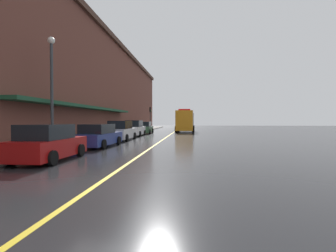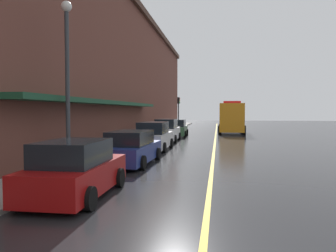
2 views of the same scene
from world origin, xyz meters
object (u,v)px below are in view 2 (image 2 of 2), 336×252
(parked_car_0, at_px, (76,170))
(parking_meter_1, at_px, (111,139))
(parking_meter_0, at_px, (155,128))
(street_lamp_left, at_px, (67,67))
(traffic_light_near, at_px, (179,107))
(parked_car_4, at_px, (177,128))
(utility_truck, at_px, (232,118))
(parked_car_3, at_px, (167,131))
(parked_car_1, at_px, (131,148))
(parked_car_2, at_px, (154,137))

(parked_car_0, height_order, parking_meter_1, parked_car_0)
(parking_meter_0, height_order, street_lamp_left, street_lamp_left)
(traffic_light_near, bearing_deg, parked_car_4, -83.83)
(traffic_light_near, bearing_deg, utility_truck, -47.16)
(parked_car_3, bearing_deg, parking_meter_1, 173.18)
(utility_truck, distance_m, parking_meter_0, 11.80)
(parked_car_1, xyz_separation_m, utility_truck, (5.63, 22.99, 0.95))
(utility_truck, bearing_deg, parked_car_4, -43.09)
(parked_car_0, xyz_separation_m, street_lamp_left, (-2.01, 3.71, 3.60))
(parked_car_4, distance_m, parking_meter_0, 4.00)
(parked_car_0, height_order, parked_car_4, parked_car_0)
(parked_car_2, relative_size, parking_meter_0, 3.58)
(street_lamp_left, bearing_deg, parked_car_1, 48.08)
(street_lamp_left, bearing_deg, parked_car_3, 82.44)
(utility_truck, bearing_deg, parked_car_2, -16.89)
(utility_truck, xyz_separation_m, parking_meter_0, (-7.12, -9.39, -0.65))
(parked_car_4, height_order, utility_truck, utility_truck)
(parking_meter_1, bearing_deg, traffic_light_near, 89.88)
(parked_car_0, bearing_deg, traffic_light_near, 1.59)
(utility_truck, distance_m, traffic_light_near, 10.48)
(parking_meter_1, bearing_deg, parked_car_4, 84.63)
(parked_car_4, height_order, parking_meter_0, parked_car_4)
(parked_car_1, height_order, parked_car_4, parked_car_4)
(parked_car_4, distance_m, parking_meter_1, 16.01)
(parking_meter_1, bearing_deg, street_lamp_left, -99.25)
(parking_meter_1, bearing_deg, parked_car_1, -42.22)
(street_lamp_left, bearing_deg, utility_truck, 73.04)
(parked_car_0, bearing_deg, parked_car_4, -0.74)
(parked_car_4, height_order, traffic_light_near, traffic_light_near)
(utility_truck, xyz_separation_m, parking_meter_1, (-7.12, -21.63, -0.65))
(parked_car_0, relative_size, parked_car_2, 0.90)
(parking_meter_0, height_order, parking_meter_1, same)
(parked_car_0, relative_size, parking_meter_1, 3.23)
(parked_car_1, xyz_separation_m, parking_meter_0, (-1.49, 13.60, 0.30))
(traffic_light_near, bearing_deg, parked_car_3, -86.17)
(parked_car_1, height_order, parked_car_2, parked_car_2)
(parked_car_0, bearing_deg, utility_truck, -11.65)
(parked_car_4, relative_size, parking_meter_0, 3.44)
(parked_car_1, distance_m, traffic_light_near, 30.73)
(parked_car_4, height_order, parking_meter_1, parked_car_4)
(parked_car_3, bearing_deg, parking_meter_0, 39.96)
(parked_car_1, relative_size, parked_car_3, 1.09)
(parked_car_3, distance_m, parking_meter_0, 2.05)
(parked_car_1, relative_size, parking_meter_1, 3.63)
(parked_car_4, bearing_deg, parked_car_2, 178.28)
(parking_meter_1, xyz_separation_m, traffic_light_near, (0.06, 29.25, 2.10))
(parking_meter_0, bearing_deg, street_lamp_left, -92.16)
(parked_car_4, relative_size, utility_truck, 0.60)
(parked_car_0, distance_m, parked_car_1, 6.04)
(parked_car_0, height_order, parked_car_3, parked_car_3)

